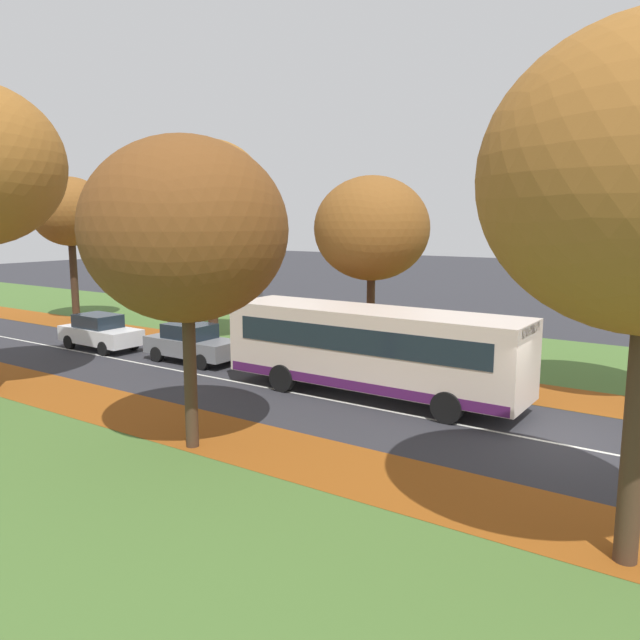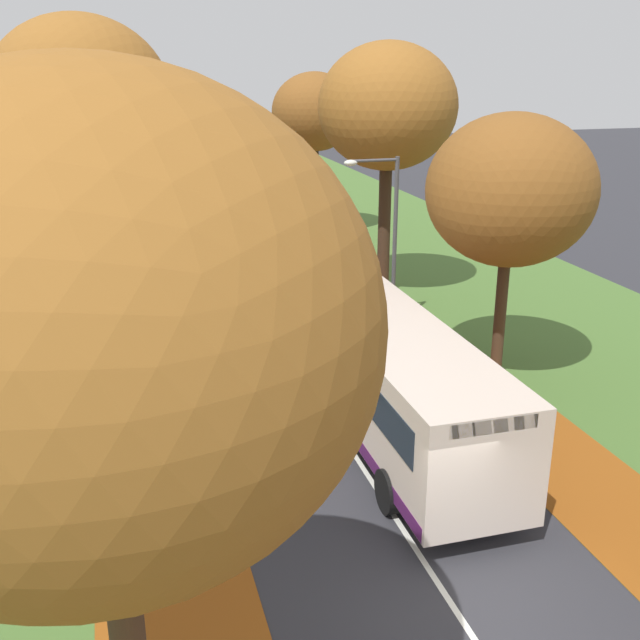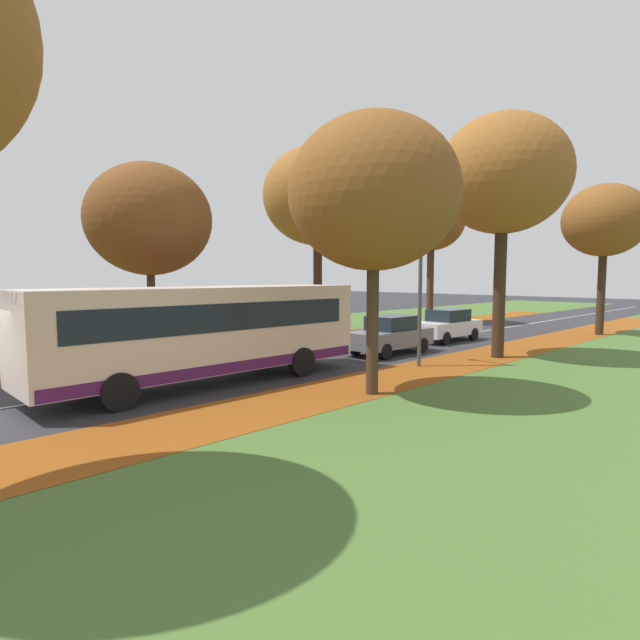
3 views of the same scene
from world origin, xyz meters
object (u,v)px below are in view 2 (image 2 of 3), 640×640
tree_left_far (99,101)px  bus (389,372)px  tree_right_near (511,191)px  streetlamp_right (386,226)px  tree_right_far (315,113)px  tree_left_mid (81,99)px  tree_left_nearest (95,330)px  tree_right_mid (388,108)px  tree_left_near (87,217)px  car_grey_lead (308,300)px  car_white_following (263,264)px

tree_left_far → bus: 23.47m
tree_right_near → streetlamp_right: (-1.89, 4.58, -1.81)m
tree_right_near → tree_right_far: (-0.07, 20.13, 0.80)m
bus → tree_right_far: bearing=79.1°
streetlamp_right → tree_left_mid: bearing=155.5°
tree_right_near → tree_left_nearest: bearing=-133.9°
tree_right_mid → tree_left_near: bearing=-138.3°
tree_right_mid → bus: (-3.98, -11.13, -5.57)m
tree_left_mid → car_grey_lead: bearing=-20.4°
tree_left_near → tree_right_mid: (10.75, 9.56, 1.62)m
tree_right_near → tree_right_far: bearing=90.2°
bus → car_white_following: 14.24m
tree_right_far → car_grey_lead: tree_right_far is taller
tree_right_mid → tree_right_far: tree_right_mid is taller
car_grey_lead → car_white_following: same height
tree_left_mid → tree_left_nearest: bearing=-88.9°
car_grey_lead → tree_left_mid: bearing=159.6°
bus → car_white_following: bearing=91.0°
car_grey_lead → tree_right_near: bearing=-56.3°
tree_left_nearest → tree_right_near: bearing=46.1°
tree_left_near → tree_right_far: (11.13, 21.16, 0.70)m
tree_left_mid → tree_right_near: bearing=-38.2°
tree_left_mid → tree_left_near: bearing=-89.5°
car_grey_lead → tree_right_far: bearing=73.7°
tree_right_far → car_white_following: bearing=-118.4°
tree_left_far → tree_left_nearest: bearing=-90.3°
tree_left_mid → streetlamp_right: tree_left_mid is taller
tree_left_far → car_grey_lead: tree_left_far is taller
tree_left_far → tree_right_near: bearing=-61.0°
tree_right_near → tree_right_far: tree_right_far is taller
bus → car_grey_lead: (0.29, 8.81, -0.89)m
tree_left_nearest → tree_right_far: bearing=71.0°
tree_left_far → bus: tree_left_far is taller
streetlamp_right → tree_left_far: bearing=120.9°
car_grey_lead → tree_left_far: bearing=116.7°
tree_left_near → tree_right_far: bearing=62.3°
tree_left_nearest → tree_right_far: size_ratio=1.08×
tree_right_far → streetlamp_right: bearing=-96.7°
bus → tree_right_near: bearing=30.3°
tree_right_far → car_white_following: tree_right_far is taller
tree_right_far → bus: tree_right_far is taller
tree_left_near → tree_left_mid: size_ratio=0.76×
tree_left_mid → car_grey_lead: tree_left_mid is taller
tree_left_mid → car_white_following: 9.94m
tree_left_nearest → bus: 11.94m
car_grey_lead → car_white_following: 5.43m
tree_right_near → car_grey_lead: bearing=123.7°
tree_right_near → streetlamp_right: bearing=112.4°
tree_left_mid → tree_right_mid: bearing=-1.8°
tree_right_near → bus: size_ratio=0.74×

